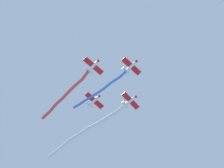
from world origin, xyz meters
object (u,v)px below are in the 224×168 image
object	(u,v)px
airplane_right_wing	(93,66)
airplane_slot	(94,101)
airplane_left_wing	(130,101)
airplane_lead	(131,66)

from	to	relation	value
airplane_right_wing	airplane_slot	world-z (taller)	airplane_right_wing
airplane_left_wing	airplane_right_wing	world-z (taller)	airplane_right_wing
airplane_left_wing	airplane_right_wing	bearing A→B (deg)	-93.54
airplane_left_wing	airplane_slot	xyz separation A→B (m)	(3.78, -8.65, 0.20)
airplane_lead	airplane_slot	xyz separation A→B (m)	(-4.88, -12.42, -0.20)
airplane_left_wing	airplane_slot	world-z (taller)	airplane_slot
airplane_lead	airplane_left_wing	distance (m)	9.45
airplane_left_wing	airplane_lead	bearing A→B (deg)	-48.58
airplane_right_wing	airplane_slot	size ratio (longest dim) A/B	0.99
airplane_left_wing	airplane_slot	bearing A→B (deg)	-138.52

